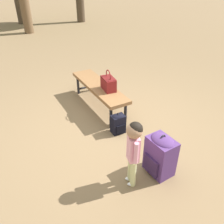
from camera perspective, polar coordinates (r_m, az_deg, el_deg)
The scene contains 6 objects.
ground_plane at distance 3.81m, azimuth 1.16°, elevation -4.97°, with size 40.00×40.00×0.00m, color brown.
park_bench at distance 4.32m, azimuth -3.21°, elevation 5.91°, with size 1.65×0.68×0.45m.
handbag at distance 4.07m, azimuth -0.89°, elevation 7.08°, with size 0.33×0.20×0.37m.
child_standing at distance 2.64m, azimuth 5.31°, elevation -8.04°, with size 0.24×0.18×0.90m.
backpack_large at distance 3.03m, azimuth 11.74°, elevation -10.02°, with size 0.40×0.36×0.59m.
backpack_small at distance 3.71m, azimuth 1.48°, elevation -2.68°, with size 0.21×0.23×0.36m.
Camera 1 is at (2.84, -1.08, 2.29)m, focal length 37.40 mm.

